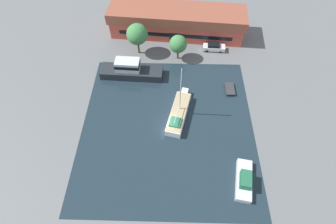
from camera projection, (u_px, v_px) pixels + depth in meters
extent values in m
plane|color=slate|center=(168.00, 126.00, 45.04)|extent=(440.00, 440.00, 0.00)
cube|color=#1E2D38|center=(168.00, 126.00, 45.03)|extent=(29.23, 31.27, 0.01)
cube|color=#C64C3D|center=(177.00, 26.00, 59.05)|extent=(29.43, 9.88, 3.62)
cube|color=brown|center=(177.00, 14.00, 56.70)|extent=(30.31, 10.17, 2.23)
cube|color=black|center=(175.00, 38.00, 57.25)|extent=(2.40, 0.26, 2.53)
cube|color=black|center=(175.00, 36.00, 56.67)|extent=(24.49, 2.07, 0.90)
cylinder|color=brown|center=(139.00, 47.00, 55.11)|extent=(0.39, 0.39, 3.13)
sphere|color=#428447|center=(137.00, 34.00, 52.56)|extent=(4.30, 4.30, 4.30)
cylinder|color=brown|center=(178.00, 54.00, 54.39)|extent=(0.40, 0.40, 2.34)
sphere|color=#428447|center=(178.00, 44.00, 52.37)|extent=(3.59, 3.59, 3.59)
cube|color=silver|center=(214.00, 48.00, 56.29)|extent=(4.79, 2.09, 0.84)
cube|color=black|center=(214.00, 45.00, 55.73)|extent=(2.54, 1.73, 0.56)
cube|color=black|center=(219.00, 45.00, 55.69)|extent=(0.13, 1.43, 0.45)
cylinder|color=black|center=(220.00, 47.00, 57.00)|extent=(0.61, 0.24, 0.60)
cylinder|color=black|center=(221.00, 52.00, 56.06)|extent=(0.61, 0.24, 0.60)
cylinder|color=black|center=(207.00, 46.00, 57.15)|extent=(0.61, 0.24, 0.60)
cylinder|color=black|center=(207.00, 51.00, 56.21)|extent=(0.61, 0.24, 0.60)
cube|color=white|center=(179.00, 114.00, 45.79)|extent=(4.61, 9.31, 1.34)
cube|color=white|center=(185.00, 93.00, 48.71)|extent=(1.43, 1.44, 1.34)
cube|color=tan|center=(179.00, 111.00, 45.22)|extent=(4.43, 8.94, 0.08)
cylinder|color=silver|center=(181.00, 90.00, 41.80)|extent=(0.16, 0.16, 9.40)
cylinder|color=silver|center=(177.00, 114.00, 43.53)|extent=(1.03, 3.95, 0.12)
cube|color=#236647|center=(175.00, 122.00, 43.65)|extent=(2.25, 2.34, 0.30)
cube|color=#23282D|center=(132.00, 72.00, 51.71)|extent=(12.29, 4.05, 1.56)
cube|color=black|center=(132.00, 75.00, 52.23)|extent=(12.41, 4.13, 0.18)
cube|color=silver|center=(128.00, 65.00, 50.22)|extent=(4.73, 2.72, 2.22)
cube|color=black|center=(127.00, 64.00, 50.04)|extent=(4.82, 2.79, 0.71)
cube|color=#23282D|center=(230.00, 89.00, 49.77)|extent=(1.62, 3.04, 0.45)
cube|color=#333338|center=(230.00, 88.00, 49.56)|extent=(1.72, 3.16, 0.08)
cube|color=silver|center=(244.00, 180.00, 38.74)|extent=(3.27, 6.70, 1.01)
cube|color=#236647|center=(246.00, 180.00, 37.57)|extent=(1.96, 2.79, 1.34)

